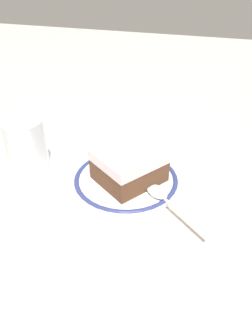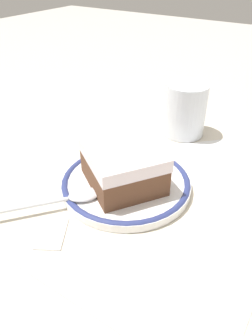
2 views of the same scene
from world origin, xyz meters
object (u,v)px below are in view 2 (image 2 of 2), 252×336
Objects in this scene: cake_slice at (123,166)px; spoon at (73,197)px; cup at (185,113)px; sugar_packet at (52,231)px; plate at (126,183)px; napkin at (210,159)px.

spoon is (-0.06, 0.03, -0.02)m from cake_slice.
sugar_packet is (-0.30, 0.02, -0.04)m from cup.
plate is 1.37× the size of napkin.
cup reaches higher than sugar_packet.
cup is 0.30m from sugar_packet.
napkin is at bearing -28.95° from plate.
cup is 0.10m from napkin.
plate is 0.12m from sugar_packet.
napkin is at bearing -128.42° from cup.
spoon reaches higher than napkin.
plate reaches higher than napkin.
cake_slice is 0.07m from spoon.
spoon is at bearing 152.28° from napkin.
cake_slice is at bearing 151.83° from napkin.
cup is (0.25, -0.03, 0.02)m from spoon.
plate is at bearing -11.18° from sugar_packet.
napkin is 2.51× the size of sugar_packet.
cake_slice is 0.19m from cup.
sugar_packet reaches higher than napkin.
plate is 0.03m from cake_slice.
sugar_packet is at bearing 175.86° from cup.
spoon is 1.24× the size of cup.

